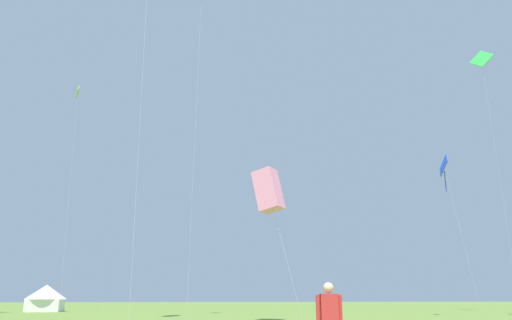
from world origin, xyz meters
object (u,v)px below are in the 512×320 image
Objects in this scene: kite_lime_diamond at (77,100)px; kite_green_diamond at (482,61)px; kite_blue_diamond at (444,167)px; kite_pink_box at (268,190)px; festival_tent_left at (46,297)px.

kite_green_diamond reaches higher than kite_lime_diamond.
kite_blue_diamond is 18.16m from kite_pink_box.
kite_blue_diamond is at bearing 20.93° from kite_pink_box.
kite_green_diamond is 56.07m from festival_tent_left.
kite_blue_diamond is 3.06× the size of festival_tent_left.
kite_pink_box is (-16.54, -6.33, -4.00)m from kite_blue_diamond.
kite_pink_box is 2.20× the size of festival_tent_left.
festival_tent_left is (-47.83, 12.70, -26.37)m from kite_green_diamond.
kite_lime_diamond is at bearing 148.38° from kite_blue_diamond.
kite_pink_box is (-28.67, -15.91, -19.79)m from kite_green_diamond.
kite_green_diamond reaches higher than kite_blue_diamond.
kite_green_diamond is 6.76× the size of festival_tent_left.
kite_blue_diamond is at bearing -31.62° from kite_lime_diamond.
kite_pink_box is (17.86, -27.51, -16.34)m from kite_lime_diamond.
kite_green_diamond reaches higher than kite_pink_box.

